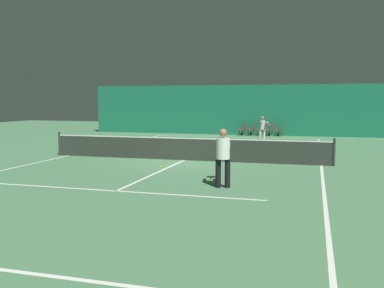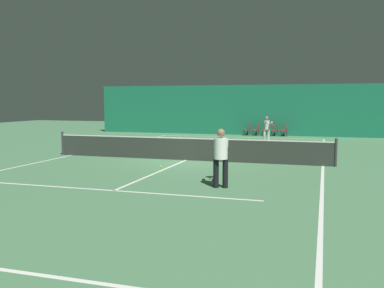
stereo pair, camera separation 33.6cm
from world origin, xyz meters
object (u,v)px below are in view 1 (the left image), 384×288
object	(u,v)px
player_near	(223,153)
courtside_chair_1	(252,129)
courtside_chair_0	(243,129)
courtside_chair_4	(280,129)
courtside_chair_3	(270,129)
tennis_ball	(160,167)
tennis_net	(184,148)
player_far	(262,127)
courtside_chair_2	(261,129)

from	to	relation	value
player_near	courtside_chair_1	world-z (taller)	player_near
player_near	courtside_chair_0	bearing A→B (deg)	-4.32
courtside_chair_0	courtside_chair_4	world-z (taller)	same
courtside_chair_1	courtside_chair_3	bearing A→B (deg)	90.00
tennis_ball	courtside_chair_1	bearing A→B (deg)	85.58
courtside_chair_4	tennis_ball	world-z (taller)	courtside_chair_4
courtside_chair_3	courtside_chair_0	bearing A→B (deg)	-90.00
tennis_ball	player_near	bearing A→B (deg)	-44.59
tennis_net	player_far	world-z (taller)	player_far
courtside_chair_3	tennis_ball	size ratio (longest dim) A/B	12.73
tennis_net	player_near	world-z (taller)	player_near
tennis_net	player_near	xyz separation A→B (m)	(2.71, -5.09, 0.47)
courtside_chair_1	courtside_chair_4	world-z (taller)	same
player_near	player_far	distance (m)	13.89
courtside_chair_4	tennis_ball	distance (m)	15.97
player_near	courtside_chair_0	size ratio (longest dim) A/B	2.01
tennis_net	courtside_chair_3	xyz separation A→B (m)	(2.24, 13.51, -0.03)
tennis_net	courtside_chair_2	size ratio (longest dim) A/B	14.29
player_near	tennis_ball	size ratio (longest dim) A/B	25.60
courtside_chair_0	tennis_ball	distance (m)	15.66
player_far	tennis_ball	size ratio (longest dim) A/B	23.68
tennis_net	courtside_chair_4	xyz separation A→B (m)	(2.89, 13.51, -0.03)
tennis_net	courtside_chair_0	size ratio (longest dim) A/B	14.29
courtside_chair_3	player_far	bearing A→B (deg)	-0.24
player_near	courtside_chair_1	size ratio (longest dim) A/B	2.01
player_far	courtside_chair_1	bearing A→B (deg)	167.57
courtside_chair_3	player_near	bearing A→B (deg)	1.47
tennis_net	player_far	bearing A→B (deg)	75.87
courtside_chair_1	courtside_chair_2	world-z (taller)	same
courtside_chair_3	courtside_chair_4	distance (m)	0.65
tennis_net	player_near	size ratio (longest dim) A/B	7.10
courtside_chair_2	player_far	bearing A→B (deg)	7.67
player_far	courtside_chair_1	size ratio (longest dim) A/B	1.86
tennis_net	courtside_chair_1	size ratio (longest dim) A/B	14.29
player_far	courtside_chair_3	world-z (taller)	player_far
courtside_chair_2	tennis_ball	bearing A→B (deg)	-6.80
tennis_net	player_far	distance (m)	9.08
player_far	courtside_chair_4	world-z (taller)	player_far
courtside_chair_0	courtside_chair_4	xyz separation A→B (m)	(2.62, 0.00, 0.00)
player_far	courtside_chair_3	bearing A→B (deg)	152.04
courtside_chair_1	courtside_chair_2	bearing A→B (deg)	90.00
courtside_chair_2	courtside_chair_4	world-z (taller)	same
player_near	courtside_chair_3	distance (m)	18.61
courtside_chair_1	courtside_chair_2	size ratio (longest dim) A/B	1.00
tennis_net	courtside_chair_2	distance (m)	13.61
player_near	courtside_chair_1	bearing A→B (deg)	-6.31
courtside_chair_1	courtside_chair_3	size ratio (longest dim) A/B	1.00
courtside_chair_0	courtside_chair_4	distance (m)	2.62
player_far	courtside_chair_2	xyz separation A→B (m)	(-0.64, 4.72, -0.43)
courtside_chair_0	tennis_ball	world-z (taller)	courtside_chair_0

